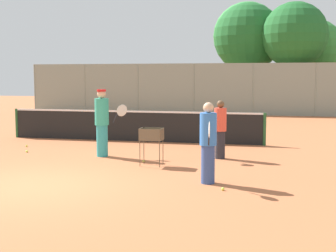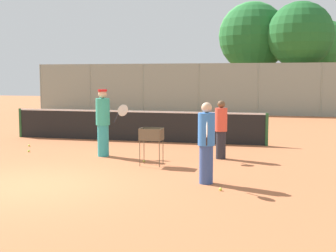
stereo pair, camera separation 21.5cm
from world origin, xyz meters
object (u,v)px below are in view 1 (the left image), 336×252
object	(u,v)px
player_red_cap	(220,129)
tennis_net	(133,125)
ball_cart	(151,137)
player_yellow_shirt	(102,122)
parked_car	(262,101)
player_white_outfit	(208,142)

from	to	relation	value
player_red_cap	tennis_net	bearing A→B (deg)	-89.19
ball_cart	tennis_net	bearing A→B (deg)	113.34
player_yellow_shirt	tennis_net	bearing A→B (deg)	73.58
tennis_net	parked_car	distance (m)	15.49
player_white_outfit	parked_car	bearing A→B (deg)	168.39
tennis_net	player_white_outfit	xyz separation A→B (m)	(3.50, -5.82, 0.33)
player_yellow_shirt	parked_car	xyz separation A→B (m)	(3.82, 18.16, -0.32)
ball_cart	parked_car	xyz separation A→B (m)	(2.12, 19.16, -0.06)
player_red_cap	ball_cart	distance (m)	2.11
tennis_net	ball_cart	distance (m)	4.55
tennis_net	parked_car	bearing A→B (deg)	75.33
player_yellow_shirt	parked_car	world-z (taller)	player_yellow_shirt
player_red_cap	player_yellow_shirt	xyz separation A→B (m)	(-3.27, -0.40, 0.16)
player_white_outfit	player_red_cap	distance (m)	3.06
tennis_net	player_yellow_shirt	bearing A→B (deg)	-88.16
tennis_net	player_white_outfit	bearing A→B (deg)	-59.02
parked_car	tennis_net	bearing A→B (deg)	-104.67
player_red_cap	player_yellow_shirt	world-z (taller)	player_yellow_shirt
player_white_outfit	ball_cart	distance (m)	2.37
player_white_outfit	player_yellow_shirt	size ratio (longest dim) A/B	0.91
player_red_cap	player_yellow_shirt	size ratio (longest dim) A/B	0.85
tennis_net	parked_car	xyz separation A→B (m)	(3.92, 14.99, 0.10)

